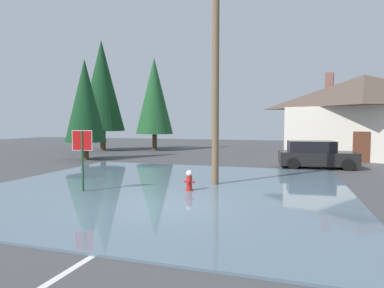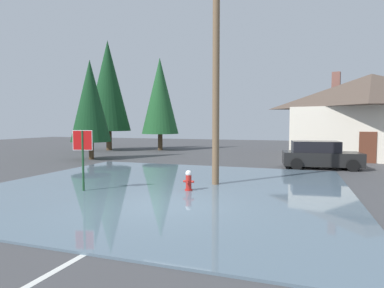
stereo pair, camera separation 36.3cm
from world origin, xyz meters
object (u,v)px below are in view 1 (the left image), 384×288
(stop_sign_near, at_px, (82,148))
(parked_car, at_px, (315,155))
(house, at_px, (363,115))
(pine_tree_short_left, at_px, (85,101))
(pine_tree_mid_left, at_px, (154,96))
(pine_tree_tall_left, at_px, (102,86))
(utility_pole, at_px, (216,65))
(fire_hydrant, at_px, (189,181))

(stop_sign_near, bearing_deg, parked_car, 47.55)
(house, height_order, pine_tree_short_left, pine_tree_short_left)
(pine_tree_mid_left, distance_m, pine_tree_short_left, 8.80)
(pine_tree_mid_left, bearing_deg, parked_car, -31.88)
(pine_tree_mid_left, bearing_deg, pine_tree_tall_left, -160.40)
(parked_car, xyz_separation_m, pine_tree_short_left, (-14.97, -0.22, 3.35))
(utility_pole, bearing_deg, pine_tree_mid_left, 121.30)
(fire_hydrant, distance_m, pine_tree_tall_left, 20.65)
(pine_tree_short_left, bearing_deg, fire_hydrant, -38.54)
(parked_car, bearing_deg, pine_tree_short_left, -179.17)
(pine_tree_tall_left, bearing_deg, parked_car, -20.60)
(fire_hydrant, height_order, house, house)
(utility_pole, bearing_deg, pine_tree_tall_left, 135.50)
(stop_sign_near, bearing_deg, pine_tree_short_left, 124.50)
(utility_pole, height_order, house, utility_pole)
(pine_tree_short_left, bearing_deg, utility_pole, -31.39)
(stop_sign_near, xyz_separation_m, house, (12.41, 16.29, 1.54))
(pine_tree_tall_left, xyz_separation_m, pine_tree_short_left, (3.10, -7.01, -1.92))
(stop_sign_near, distance_m, parked_car, 12.82)
(fire_hydrant, distance_m, utility_pole, 4.74)
(utility_pole, relative_size, pine_tree_short_left, 1.35)
(house, distance_m, pine_tree_short_left, 20.06)
(utility_pole, bearing_deg, parked_car, 57.16)
(fire_hydrant, bearing_deg, house, 59.75)
(fire_hydrant, distance_m, pine_tree_mid_left, 19.23)
(fire_hydrant, xyz_separation_m, parked_car, (4.98, 8.17, 0.34))
(fire_hydrant, height_order, pine_tree_tall_left, pine_tree_tall_left)
(fire_hydrant, relative_size, utility_pole, 0.09)
(utility_pole, height_order, pine_tree_mid_left, utility_pole)
(fire_hydrant, bearing_deg, pine_tree_short_left, 141.46)
(parked_car, bearing_deg, fire_hydrant, -121.38)
(utility_pole, xyz_separation_m, parked_car, (4.33, 6.71, -4.12))
(stop_sign_near, height_order, parked_car, stop_sign_near)
(fire_hydrant, relative_size, pine_tree_short_left, 0.12)
(stop_sign_near, distance_m, pine_tree_mid_left, 18.82)
(house, bearing_deg, parked_car, -118.87)
(fire_hydrant, relative_size, pine_tree_tall_left, 0.08)
(pine_tree_mid_left, xyz_separation_m, pine_tree_short_left, (-1.44, -8.63, -1.00))
(stop_sign_near, distance_m, pine_tree_short_left, 11.45)
(stop_sign_near, height_order, pine_tree_short_left, pine_tree_short_left)
(pine_tree_short_left, bearing_deg, house, 20.67)
(fire_hydrant, xyz_separation_m, house, (8.76, 15.03, 2.77))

